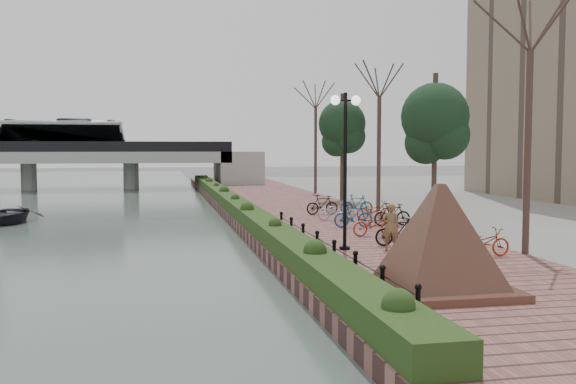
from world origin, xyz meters
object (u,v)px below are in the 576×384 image
object	(u,v)px
boat	(8,214)
pedestrian	(391,227)
granite_monument	(440,237)
motorcycle	(436,250)
lamppost	(345,138)

from	to	relation	value
boat	pedestrian	bearing A→B (deg)	-46.00
pedestrian	boat	size ratio (longest dim) A/B	0.37
granite_monument	boat	size ratio (longest dim) A/B	1.14
motorcycle	boat	world-z (taller)	motorcycle
pedestrian	lamppost	bearing A→B (deg)	-3.20
granite_monument	boat	distance (m)	25.37
motorcycle	pedestrian	world-z (taller)	pedestrian
lamppost	boat	distance (m)	20.37
pedestrian	boat	world-z (taller)	pedestrian
lamppost	pedestrian	size ratio (longest dim) A/B	3.32
granite_monument	boat	world-z (taller)	granite_monument
motorcycle	pedestrian	distance (m)	3.54
boat	motorcycle	bearing A→B (deg)	-52.00
granite_monument	pedestrian	size ratio (longest dim) A/B	3.13
granite_monument	lamppost	distance (m)	6.88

